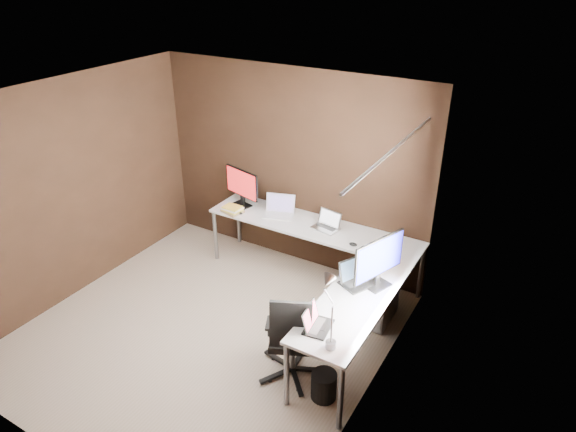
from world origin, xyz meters
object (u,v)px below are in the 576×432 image
Objects in this scene: laptop_silver at (327,224)px; office_chair at (292,352)px; laptop_black_big at (357,277)px; drawer_pedestal at (374,294)px; desk_lamp at (329,301)px; laptop_black_small at (315,323)px; book_stack at (232,209)px; monitor_right at (379,260)px; monitor_left at (242,185)px; wastebasket at (324,385)px; laptop_white at (279,210)px.

office_chair is at bearing -64.47° from laptop_silver.
drawer_pedestal is at bearing 22.52° from laptop_black_big.
desk_lamp is at bearing -45.98° from office_chair.
laptop_black_big is at bearing -9.49° from laptop_black_small.
book_stack is (-1.20, -0.23, -0.01)m from laptop_silver.
drawer_pedestal is at bearing 41.48° from monitor_right.
monitor_left is 1.28× the size of laptop_black_big.
monitor_right is (0.16, -0.42, 0.73)m from drawer_pedestal.
laptop_silver is at bearing 69.93° from monitor_right.
office_chair is at bearing 70.06° from laptop_black_small.
wastebasket is (0.13, -0.04, -0.64)m from laptop_black_small.
laptop_white is 2.39m from desk_lamp.
office_chair is (-0.33, -1.22, -0.02)m from drawer_pedestal.
monitor_left is at bearing 111.05° from office_chair.
laptop_black_big reaches higher than office_chair.
laptop_white reaches higher than laptop_black_small.
laptop_black_small is 1.17× the size of wastebasket.
desk_lamp reaches higher than laptop_black_big.
book_stack is at bearing 46.35° from laptop_black_small.
drawer_pedestal is 1.39× the size of laptop_black_big.
office_chair is at bearing 165.62° from wastebasket.
laptop_white is 0.67m from laptop_silver.
book_stack is at bearing -74.17° from monitor_left.
wastebasket is (0.09, -0.86, -0.65)m from laptop_black_big.
drawer_pedestal is at bearing -16.27° from laptop_silver.
monitor_right is at bearing 65.99° from desk_lamp.
wastebasket is at bearing -147.81° from laptop_black_big.
monitor_right reaches higher than laptop_silver.
monitor_right is 2.27× the size of wastebasket.
office_chair is (1.12, -1.62, -0.50)m from laptop_white.
book_stack is 0.29× the size of office_chair.
laptop_black_big is (-0.03, -0.46, 0.48)m from drawer_pedestal.
laptop_black_big reaches higher than wastebasket.
laptop_black_small reaches higher than book_stack.
laptop_white reaches higher than book_stack.
laptop_black_small is at bearing 127.55° from desk_lamp.
laptop_white reaches higher than drawer_pedestal.
book_stack reaches higher than drawer_pedestal.
desk_lamp is 0.97m from office_chair.
wastebasket is (0.84, -1.70, -0.64)m from laptop_silver.
monitor_left is at bearing 169.10° from drawer_pedestal.
laptop_black_big is (0.75, -0.84, 0.01)m from laptop_silver.
desk_lamp is at bearing -66.83° from laptop_white.
laptop_silver is at bearing 10.90° from book_stack.
drawer_pedestal is 1.26m from office_chair.
monitor_left is 0.33m from book_stack.
laptop_black_big is at bearing -8.93° from monitor_left.
wastebasket is (0.06, -1.32, -0.16)m from drawer_pedestal.
desk_lamp is 0.67× the size of office_chair.
wastebasket is at bearing -166.21° from monitor_right.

